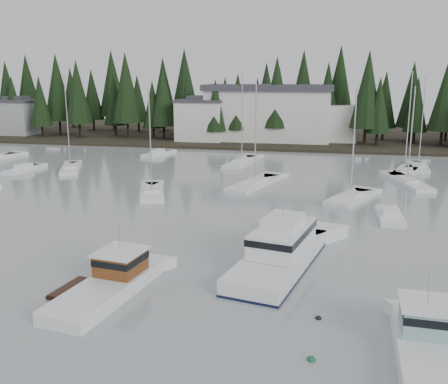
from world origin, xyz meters
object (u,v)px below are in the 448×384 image
object	(u,v)px
sailboat_7	(407,183)
runabout_3	(158,155)
sailboat_0	(350,199)
runabout_4	(24,170)
sailboat_10	(242,163)
house_far_west	(17,116)
cabin_cruiser_center	(280,255)
sailboat_8	(71,169)
house_west	(201,119)
runabout_1	(390,218)
sailboat_12	(404,173)
lobster_boat_brown	(108,286)
sailboat_6	(152,194)
harbor_inn	(279,114)
lobster_boat_teal	(428,349)
sailboat_1	(255,185)
sailboat_11	(418,168)

from	to	relation	value
sailboat_7	runabout_3	bearing A→B (deg)	52.75
sailboat_0	sailboat_7	size ratio (longest dim) A/B	0.98
runabout_4	sailboat_10	bearing A→B (deg)	-63.99
house_far_west	sailboat_7	bearing A→B (deg)	-24.19
cabin_cruiser_center	sailboat_8	distance (m)	44.72
runabout_3	house_west	bearing A→B (deg)	5.21
house_far_west	sailboat_0	size ratio (longest dim) A/B	0.69
runabout_1	runabout_3	xyz separation A→B (m)	(-33.97, 32.00, 0.00)
house_west	sailboat_12	size ratio (longest dim) A/B	0.67
lobster_boat_brown	sailboat_6	xyz separation A→B (m)	(-6.45, 25.54, -0.44)
harbor_inn	runabout_4	bearing A→B (deg)	-129.77
harbor_inn	sailboat_12	world-z (taller)	sailboat_12
house_far_west	harbor_inn	size ratio (longest dim) A/B	0.29
lobster_boat_teal	sailboat_8	xyz separation A→B (m)	(-40.73, 41.01, -0.46)
sailboat_0	runabout_1	xyz separation A→B (m)	(3.36, -6.88, 0.07)
house_west	sailboat_1	world-z (taller)	sailboat_1
sailboat_0	sailboat_6	bearing A→B (deg)	118.62
sailboat_0	sailboat_10	bearing A→B (deg)	61.13
sailboat_8	runabout_3	xyz separation A→B (m)	(7.66, 15.33, 0.05)
house_west	runabout_1	bearing A→B (deg)	-57.88
harbor_inn	runabout_3	xyz separation A→B (m)	(-18.10, -20.59, -5.64)
sailboat_1	house_far_west	bearing A→B (deg)	73.13
sailboat_6	sailboat_12	bearing A→B (deg)	-78.00
sailboat_1	sailboat_7	size ratio (longest dim) A/B	1.04
sailboat_1	sailboat_10	bearing A→B (deg)	32.93
cabin_cruiser_center	harbor_inn	bearing A→B (deg)	17.81
sailboat_8	cabin_cruiser_center	bearing A→B (deg)	-157.27
house_far_west	sailboat_8	size ratio (longest dim) A/B	0.62
sailboat_10	runabout_4	distance (m)	31.40
cabin_cruiser_center	sailboat_6	size ratio (longest dim) A/B	1.07
sailboat_12	lobster_boat_brown	bearing A→B (deg)	170.07
lobster_boat_brown	lobster_boat_teal	world-z (taller)	lobster_boat_teal
sailboat_7	sailboat_10	bearing A→B (deg)	50.52
lobster_boat_teal	sailboat_11	world-z (taller)	sailboat_11
sailboat_6	sailboat_12	xyz separation A→B (m)	(29.55, 18.42, 0.02)
sailboat_11	runabout_1	xyz separation A→B (m)	(-6.84, -27.91, 0.05)
house_far_west	sailboat_6	world-z (taller)	sailboat_6
cabin_cruiser_center	sailboat_10	bearing A→B (deg)	25.46
cabin_cruiser_center	lobster_boat_teal	xyz separation A→B (m)	(7.98, -10.57, -0.27)
house_west	sailboat_10	xyz separation A→B (m)	(12.15, -22.33, -4.59)
house_west	cabin_cruiser_center	xyz separation A→B (m)	(22.04, -63.02, -3.84)
sailboat_7	sailboat_10	xyz separation A→B (m)	(-22.60, 10.14, 0.01)
house_far_west	runabout_4	xyz separation A→B (m)	(25.32, -36.77, -4.27)
sailboat_0	runabout_4	size ratio (longest dim) A/B	1.75
house_west	harbor_inn	bearing A→B (deg)	12.52
sailboat_6	sailboat_7	size ratio (longest dim) A/B	0.99
lobster_boat_teal	runabout_1	distance (m)	24.36
sailboat_0	sailboat_8	xyz separation A→B (m)	(-38.27, 9.79, 0.02)
sailboat_8	runabout_1	world-z (taller)	sailboat_8
sailboat_1	runabout_3	size ratio (longest dim) A/B	1.76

